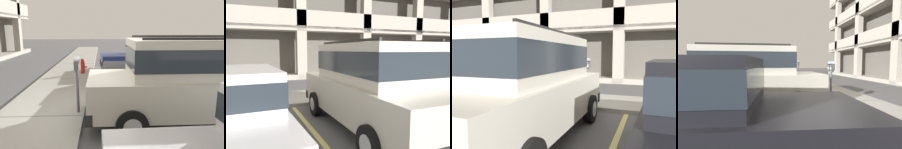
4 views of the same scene
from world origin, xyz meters
TOP-DOWN VIEW (x-y plane):
  - ground_plane at (0.00, 0.00)m, footprint 80.00×80.00m
  - sidewalk at (0.00, 1.30)m, footprint 40.00×2.20m
  - parking_stall_lines at (1.48, -1.40)m, footprint 11.99×4.80m
  - silver_suv at (-0.15, -2.31)m, footprint 2.05×4.79m
  - parking_meter_near at (0.24, 0.35)m, footprint 0.35×0.12m

SIDE VIEW (x-z plane):
  - ground_plane at x=0.00m, z-range -0.10..0.00m
  - parking_stall_lines at x=1.48m, z-range 0.00..0.01m
  - sidewalk at x=0.00m, z-range 0.00..0.12m
  - silver_suv at x=-0.15m, z-range 0.07..2.11m
  - parking_meter_near at x=0.24m, z-range 0.47..1.87m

